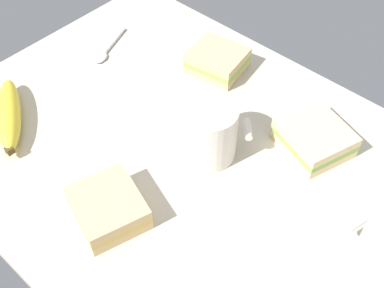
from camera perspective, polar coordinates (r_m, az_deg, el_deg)
name	(u,v)px	position (r cm, az deg, el deg)	size (l,w,h in cm)	color
tabletop	(192,159)	(82.19, 0.00, -1.82)	(90.00, 64.00, 2.00)	#BCB29E
coffee_mug_black	(209,131)	(77.98, 2.06, 1.51)	(10.91, 10.77, 10.24)	silver
sandwich_main	(314,138)	(83.65, 14.21, 0.72)	(13.66, 12.97, 4.40)	beige
sandwich_side	(108,208)	(73.66, -9.83, -7.41)	(13.00, 12.32, 4.40)	#DBB77A
sandwich_extra	(217,61)	(95.75, 3.01, 9.78)	(11.40, 10.57, 4.40)	#DBB77A
banana	(9,114)	(90.94, -20.76, 3.28)	(17.24, 13.32, 4.04)	yellow
spoon	(106,51)	(102.45, -10.07, 10.76)	(5.73, 12.10, 0.80)	silver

